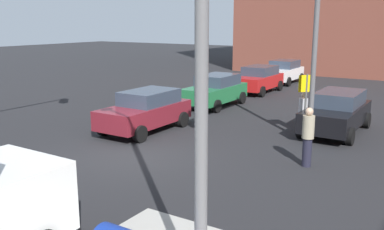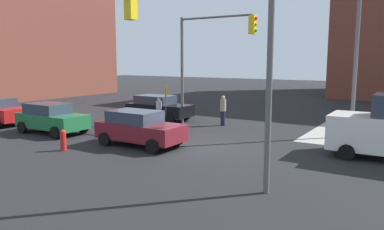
# 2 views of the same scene
# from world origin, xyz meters

# --- Properties ---
(ground_plane) EXTENTS (120.00, 120.00, 0.00)m
(ground_plane) POSITION_xyz_m (0.00, 0.00, 0.00)
(ground_plane) COLOR black
(traffic_signal_nw_corner) EXTENTS (4.95, 0.36, 6.50)m
(traffic_signal_nw_corner) POSITION_xyz_m (-2.64, 4.50, 4.60)
(traffic_signal_nw_corner) COLOR #59595B
(traffic_signal_nw_corner) RESTS_ON ground
(warning_sign_two_way) EXTENTS (0.48, 0.48, 2.40)m
(warning_sign_two_way) POSITION_xyz_m (-5.40, 4.01, 1.64)
(warning_sign_two_way) COLOR #4C4C4C
(warning_sign_two_way) RESTS_ON ground
(fire_hydrant) EXTENTS (0.26, 0.26, 0.94)m
(fire_hydrant) POSITION_xyz_m (-5.00, -4.20, 0.49)
(fire_hydrant) COLOR red
(fire_hydrant) RESTS_ON ground
(hatchback_black) EXTENTS (4.40, 2.02, 1.62)m
(hatchback_black) POSITION_xyz_m (-6.66, 4.89, 0.84)
(hatchback_black) COLOR black
(hatchback_black) RESTS_ON ground
(hatchback_maroon) EXTENTS (4.12, 2.02, 1.62)m
(hatchback_maroon) POSITION_xyz_m (-2.80, -1.66, 0.84)
(hatchback_maroon) COLOR maroon
(hatchback_maroon) RESTS_ON ground
(sedan_white) EXTENTS (3.86, 2.02, 1.62)m
(sedan_white) POSITION_xyz_m (-18.87, -1.93, 0.84)
(sedan_white) COLOR white
(sedan_white) RESTS_ON ground
(hatchback_red) EXTENTS (4.11, 2.02, 1.62)m
(hatchback_red) POSITION_xyz_m (-14.09, -1.76, 0.84)
(hatchback_red) COLOR #B21919
(hatchback_red) RESTS_ON ground
(sedan_green) EXTENTS (4.06, 2.02, 1.62)m
(sedan_green) POSITION_xyz_m (-8.84, -1.85, 0.84)
(sedan_green) COLOR #1E6638
(sedan_green) RESTS_ON ground
(pedestrian_waiting) EXTENTS (0.36, 0.36, 1.83)m
(pedestrian_waiting) POSITION_xyz_m (-2.00, 5.20, 0.96)
(pedestrian_waiting) COLOR #9E937A
(pedestrian_waiting) RESTS_ON ground
(pedestrian_walking_north) EXTENTS (0.36, 0.36, 1.62)m
(pedestrian_walking_north) POSITION_xyz_m (-5.80, 3.80, 0.84)
(pedestrian_walking_north) COLOR #B2B2B7
(pedestrian_walking_north) RESTS_ON ground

